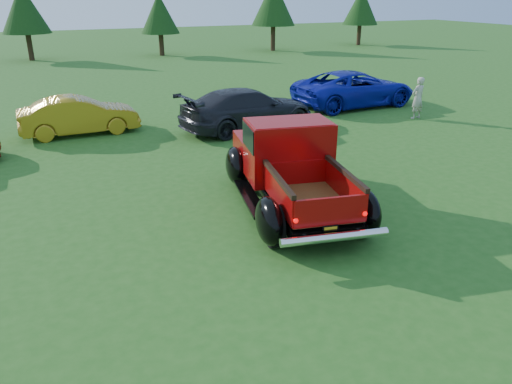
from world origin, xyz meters
name	(u,v)px	position (x,y,z in m)	size (l,w,h in m)	color
ground	(244,240)	(0.00, 0.00, 0.00)	(120.00, 120.00, 0.00)	#245718
tree_mid_left	(24,9)	(-3.00, 31.00, 3.38)	(3.20, 3.20, 5.00)	#332114
tree_mid_right	(159,14)	(6.00, 30.00, 2.97)	(2.82, 2.82, 4.40)	#332114
tree_east	(273,2)	(15.00, 29.50, 3.66)	(3.46, 3.46, 5.40)	#332114
tree_far_east	(361,6)	(24.00, 30.50, 3.25)	(3.07, 3.07, 4.80)	#332114
pickup_truck	(288,164)	(1.69, 1.42, 0.90)	(3.20, 5.40, 1.90)	black
show_car_yellow	(79,116)	(-2.02, 9.48, 0.64)	(1.35, 3.86, 1.27)	#AD8317
show_car_grey	(248,109)	(3.44, 7.78, 0.71)	(1.99, 4.89, 1.42)	black
show_car_blue	(355,89)	(9.01, 9.40, 0.73)	(2.43, 5.28, 1.47)	#0E169D
spectator	(418,98)	(9.90, 6.56, 0.78)	(0.57, 0.37, 1.57)	#A7A491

